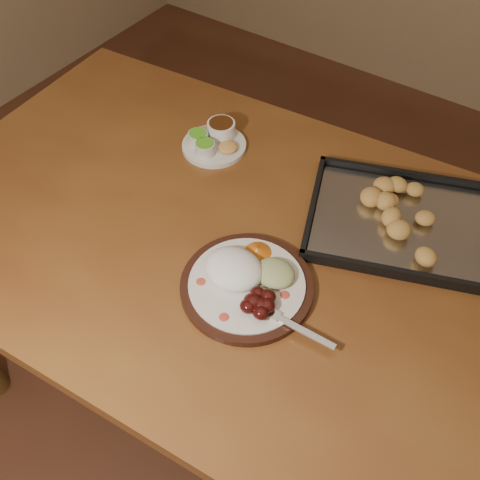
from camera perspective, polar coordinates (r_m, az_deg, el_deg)
The scene contains 5 objects.
ground at distance 1.71m, azimuth 2.30°, elevation -20.99°, with size 4.00×4.00×0.00m, color brown.
dining_table at distance 1.22m, azimuth 0.13°, elevation -2.58°, with size 1.57×1.01×0.75m.
dinner_plate at distance 1.05m, azimuth 0.72°, elevation -4.33°, with size 0.34×0.26×0.06m.
condiment_saucer at distance 1.34m, azimuth -2.78°, elevation 10.58°, with size 0.16×0.16×0.05m.
baking_tray at distance 1.21m, azimuth 17.22°, elevation 1.91°, with size 0.49×0.43×0.04m.
Camera 1 is at (0.27, -0.50, 1.62)m, focal length 40.00 mm.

